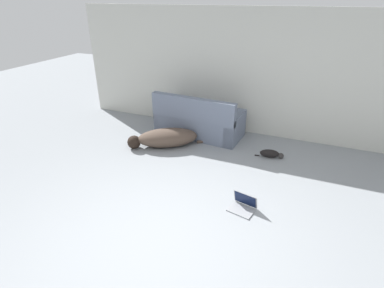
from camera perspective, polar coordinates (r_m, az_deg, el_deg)
The scene contains 6 objects.
ground_plane at distance 3.80m, azimuth -6.46°, elevation -18.68°, with size 20.00×20.00×0.00m, color gray.
wall_back at distance 6.33m, azimuth 9.43°, elevation 13.15°, with size 7.38×0.06×2.51m.
couch at distance 6.30m, azimuth 1.25°, elevation 4.21°, with size 1.84×0.93×0.90m.
dog at distance 5.89m, azimuth -5.08°, elevation 1.17°, with size 1.49×1.06×0.35m.
cat at distance 5.68m, azimuth 14.81°, elevation -1.82°, with size 0.52×0.20×0.15m.
laptop_open at distance 4.32m, azimuth 9.76°, elevation -11.17°, with size 0.40×0.35×0.23m.
Camera 1 is at (1.39, -2.30, 2.70)m, focal length 28.00 mm.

